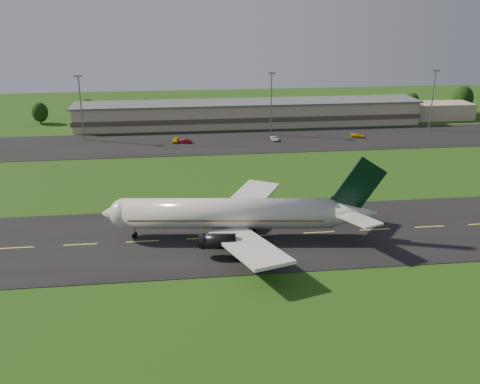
{
  "coord_description": "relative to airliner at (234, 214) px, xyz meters",
  "views": [
    {
      "loc": [
        -26.27,
        -90.11,
        40.96
      ],
      "look_at": [
        -14.1,
        8.0,
        6.0
      ],
      "focal_mm": 40.0,
      "sensor_mm": 36.0,
      "label": 1
    }
  ],
  "objects": [
    {
      "name": "service_vehicle_b",
      "position": [
        -6.8,
        71.85,
        -3.93
      ],
      "size": [
        3.98,
        1.99,
        1.25
      ],
      "primitive_type": "imported",
      "rotation": [
        0.0,
        0.0,
        1.39
      ],
      "color": "maroon",
      "rests_on": "apron"
    },
    {
      "name": "service_vehicle_d",
      "position": [
        48.45,
        72.35,
        -3.91
      ],
      "size": [
        4.83,
        3.42,
        1.3
      ],
      "primitive_type": "imported",
      "rotation": [
        0.0,
        0.0,
        1.17
      ],
      "color": "gold",
      "rests_on": "apron"
    },
    {
      "name": "terminal",
      "position": [
        22.69,
        96.29,
        -0.67
      ],
      "size": [
        145.0,
        16.0,
        8.4
      ],
      "color": "tan",
      "rests_on": "ground"
    },
    {
      "name": "light_mast_west",
      "position": [
        -38.71,
        80.1,
        8.08
      ],
      "size": [
        2.4,
        1.2,
        20.35
      ],
      "color": "gray",
      "rests_on": "ground"
    },
    {
      "name": "apron",
      "position": [
        16.29,
        72.1,
        -4.61
      ],
      "size": [
        260.0,
        30.0,
        0.1
      ],
      "primitive_type": "cube",
      "color": "black",
      "rests_on": "ground"
    },
    {
      "name": "ground",
      "position": [
        16.29,
        0.1,
        -4.66
      ],
      "size": [
        360.0,
        360.0,
        0.0
      ],
      "primitive_type": "plane",
      "color": "#1D4010",
      "rests_on": "ground"
    },
    {
      "name": "tree_line",
      "position": [
        57.3,
        106.77,
        0.18
      ],
      "size": [
        196.32,
        7.97,
        10.84
      ],
      "color": "black",
      "rests_on": "ground"
    },
    {
      "name": "airliner",
      "position": [
        0.0,
        0.0,
        0.0
      ],
      "size": [
        51.19,
        41.87,
        15.57
      ],
      "rotation": [
        0.0,
        0.0,
        -0.12
      ],
      "color": "silver",
      "rests_on": "ground"
    },
    {
      "name": "light_mast_east",
      "position": [
        76.29,
        80.1,
        8.08
      ],
      "size": [
        2.4,
        1.2,
        20.35
      ],
      "color": "gray",
      "rests_on": "ground"
    },
    {
      "name": "taxiway",
      "position": [
        16.29,
        0.1,
        -4.61
      ],
      "size": [
        220.0,
        30.0,
        0.1
      ],
      "primitive_type": "cube",
      "color": "black",
      "rests_on": "ground"
    },
    {
      "name": "light_mast_centre",
      "position": [
        21.29,
        80.1,
        8.08
      ],
      "size": [
        2.4,
        1.2,
        20.35
      ],
      "color": "gray",
      "rests_on": "ground"
    },
    {
      "name": "service_vehicle_c",
      "position": [
        21.21,
        71.92,
        -3.93
      ],
      "size": [
        2.43,
        4.67,
        1.26
      ],
      "primitive_type": "imported",
      "rotation": [
        0.0,
        0.0,
        0.08
      ],
      "color": "silver",
      "rests_on": "apron"
    },
    {
      "name": "service_vehicle_a",
      "position": [
        -9.94,
        73.24,
        -3.82
      ],
      "size": [
        2.52,
        4.58,
        1.48
      ],
      "primitive_type": "imported",
      "rotation": [
        0.0,
        0.0,
        -0.19
      ],
      "color": "gold",
      "rests_on": "apron"
    }
  ]
}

